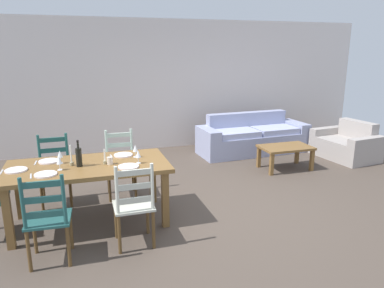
# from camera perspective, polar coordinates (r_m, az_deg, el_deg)

# --- Properties ---
(ground_plane) EXTENTS (9.60, 9.60, 0.02)m
(ground_plane) POSITION_cam_1_polar(r_m,az_deg,el_deg) (4.97, 2.51, -10.09)
(ground_plane) COLOR #4B3F36
(wall_far) EXTENTS (9.60, 0.16, 2.70)m
(wall_far) POSITION_cam_1_polar(r_m,az_deg,el_deg) (7.73, -5.82, 9.26)
(wall_far) COLOR silver
(wall_far) RESTS_ON ground_plane
(dining_table) EXTENTS (1.90, 0.96, 0.75)m
(dining_table) POSITION_cam_1_polar(r_m,az_deg,el_deg) (4.48, -16.16, -4.21)
(dining_table) COLOR brown
(dining_table) RESTS_ON ground_plane
(dining_chair_near_left) EXTENTS (0.44, 0.42, 0.96)m
(dining_chair_near_left) POSITION_cam_1_polar(r_m,az_deg,el_deg) (3.84, -21.98, -10.98)
(dining_chair_near_left) COLOR #214F4D
(dining_chair_near_left) RESTS_ON ground_plane
(dining_chair_near_right) EXTENTS (0.42, 0.40, 0.96)m
(dining_chair_near_right) POSITION_cam_1_polar(r_m,az_deg,el_deg) (3.91, -9.21, -9.54)
(dining_chair_near_right) COLOR beige
(dining_chair_near_right) RESTS_ON ground_plane
(dining_chair_far_left) EXTENTS (0.43, 0.41, 0.96)m
(dining_chair_far_left) POSITION_cam_1_polar(r_m,az_deg,el_deg) (5.27, -20.97, -3.90)
(dining_chair_far_left) COLOR #215750
(dining_chair_far_left) RESTS_ON ground_plane
(dining_chair_far_right) EXTENTS (0.43, 0.42, 0.96)m
(dining_chair_far_right) POSITION_cam_1_polar(r_m,az_deg,el_deg) (5.30, -11.29, -3.09)
(dining_chair_far_right) COLOR silver
(dining_chair_far_right) RESTS_ON ground_plane
(dinner_plate_near_left) EXTENTS (0.24, 0.24, 0.02)m
(dinner_plate_near_left) POSITION_cam_1_polar(r_m,az_deg,el_deg) (4.24, -22.25, -4.48)
(dinner_plate_near_left) COLOR white
(dinner_plate_near_left) RESTS_ON dining_table
(fork_near_left) EXTENTS (0.03, 0.17, 0.01)m
(fork_near_left) POSITION_cam_1_polar(r_m,az_deg,el_deg) (4.26, -24.25, -4.69)
(fork_near_left) COLOR silver
(fork_near_left) RESTS_ON dining_table
(dinner_plate_near_right) EXTENTS (0.24, 0.24, 0.02)m
(dinner_plate_near_right) POSITION_cam_1_polar(r_m,az_deg,el_deg) (4.24, -10.07, -3.55)
(dinner_plate_near_right) COLOR white
(dinner_plate_near_right) RESTS_ON dining_table
(fork_near_right) EXTENTS (0.03, 0.17, 0.01)m
(fork_near_right) POSITION_cam_1_polar(r_m,az_deg,el_deg) (4.23, -12.08, -3.79)
(fork_near_right) COLOR silver
(fork_near_right) RESTS_ON dining_table
(dinner_plate_far_left) EXTENTS (0.24, 0.24, 0.02)m
(dinner_plate_far_left) POSITION_cam_1_polar(r_m,az_deg,el_deg) (4.71, -21.81, -2.56)
(dinner_plate_far_left) COLOR white
(dinner_plate_far_left) RESTS_ON dining_table
(fork_far_left) EXTENTS (0.02, 0.17, 0.01)m
(fork_far_left) POSITION_cam_1_polar(r_m,az_deg,el_deg) (4.73, -23.61, -2.76)
(fork_far_left) COLOR silver
(fork_far_left) RESTS_ON dining_table
(dinner_plate_far_right) EXTENTS (0.24, 0.24, 0.02)m
(dinner_plate_far_right) POSITION_cam_1_polar(r_m,az_deg,el_deg) (4.72, -10.88, -1.72)
(dinner_plate_far_right) COLOR white
(dinner_plate_far_right) RESTS_ON dining_table
(fork_far_right) EXTENTS (0.03, 0.17, 0.01)m
(fork_far_right) POSITION_cam_1_polar(r_m,az_deg,el_deg) (4.71, -12.69, -1.94)
(fork_far_right) COLOR silver
(fork_far_right) RESTS_ON dining_table
(dinner_plate_head_west) EXTENTS (0.24, 0.24, 0.02)m
(dinner_plate_head_west) POSITION_cam_1_polar(r_m,az_deg,el_deg) (4.52, -26.18, -3.75)
(dinner_plate_head_west) COLOR white
(dinner_plate_head_west) RESTS_ON dining_table
(fork_head_west) EXTENTS (0.02, 0.17, 0.01)m
(fork_head_west) POSITION_cam_1_polar(r_m,az_deg,el_deg) (4.55, -28.04, -3.95)
(fork_head_west) COLOR silver
(fork_head_west) RESTS_ON dining_table
(wine_bottle) EXTENTS (0.07, 0.07, 0.32)m
(wine_bottle) POSITION_cam_1_polar(r_m,az_deg,el_deg) (4.38, -17.55, -1.94)
(wine_bottle) COLOR black
(wine_bottle) RESTS_ON dining_table
(wine_glass_near_left) EXTENTS (0.06, 0.06, 0.16)m
(wine_glass_near_left) POSITION_cam_1_polar(r_m,az_deg,el_deg) (4.32, -20.36, -2.52)
(wine_glass_near_left) COLOR white
(wine_glass_near_left) RESTS_ON dining_table
(wine_glass_near_right) EXTENTS (0.06, 0.06, 0.16)m
(wine_glass_near_right) POSITION_cam_1_polar(r_m,az_deg,el_deg) (4.34, -8.55, -1.66)
(wine_glass_near_right) COLOR white
(wine_glass_near_right) RESTS_ON dining_table
(wine_glass_far_left) EXTENTS (0.06, 0.06, 0.16)m
(wine_glass_far_left) POSITION_cam_1_polar(r_m,az_deg,el_deg) (4.57, -20.27, -1.59)
(wine_glass_far_left) COLOR white
(wine_glass_far_left) RESTS_ON dining_table
(wine_glass_far_right) EXTENTS (0.06, 0.06, 0.16)m
(wine_glass_far_right) POSITION_cam_1_polar(r_m,az_deg,el_deg) (4.60, -9.00, -0.75)
(wine_glass_far_right) COLOR white
(wine_glass_far_right) RESTS_ON dining_table
(coffee_cup_primary) EXTENTS (0.07, 0.07, 0.09)m
(coffee_cup_primary) POSITION_cam_1_polar(r_m,az_deg,el_deg) (4.39, -12.93, -2.59)
(coffee_cup_primary) COLOR beige
(coffee_cup_primary) RESTS_ON dining_table
(candle_tall) EXTENTS (0.05, 0.05, 0.25)m
(candle_tall) POSITION_cam_1_polar(r_m,az_deg,el_deg) (4.46, -18.62, -2.40)
(candle_tall) COLOR #998C66
(candle_tall) RESTS_ON dining_table
(candle_short) EXTENTS (0.05, 0.05, 0.18)m
(candle_short) POSITION_cam_1_polar(r_m,az_deg,el_deg) (4.41, -13.68, -2.49)
(candle_short) COLOR #998C66
(candle_short) RESTS_ON dining_table
(couch) EXTENTS (2.32, 0.92, 0.80)m
(couch) POSITION_cam_1_polar(r_m,az_deg,el_deg) (7.60, 9.45, 0.94)
(couch) COLOR #969DBE
(couch) RESTS_ON ground_plane
(coffee_table) EXTENTS (0.90, 0.56, 0.42)m
(coffee_table) POSITION_cam_1_polar(r_m,az_deg,el_deg) (6.59, 14.65, -0.90)
(coffee_table) COLOR brown
(coffee_table) RESTS_ON ground_plane
(armchair_upholstered) EXTENTS (0.93, 1.25, 0.72)m
(armchair_upholstered) POSITION_cam_1_polar(r_m,az_deg,el_deg) (7.73, 23.48, -0.19)
(armchair_upholstered) COLOR #A49B95
(armchair_upholstered) RESTS_ON ground_plane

